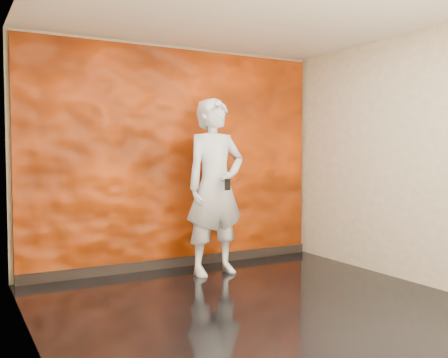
# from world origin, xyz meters

# --- Properties ---
(room) EXTENTS (4.02, 4.02, 2.81)m
(room) POSITION_xyz_m (0.00, 0.00, 1.40)
(room) COLOR black
(room) RESTS_ON ground
(feature_wall) EXTENTS (3.90, 0.06, 2.75)m
(feature_wall) POSITION_xyz_m (0.00, 1.96, 1.38)
(feature_wall) COLOR #DF4307
(feature_wall) RESTS_ON ground
(baseboard) EXTENTS (3.90, 0.04, 0.12)m
(baseboard) POSITION_xyz_m (0.00, 1.92, 0.06)
(baseboard) COLOR black
(baseboard) RESTS_ON ground
(man) EXTENTS (0.79, 0.54, 2.10)m
(man) POSITION_xyz_m (0.23, 1.38, 1.05)
(man) COLOR #A3AAB4
(man) RESTS_ON ground
(phone) EXTENTS (0.07, 0.02, 0.13)m
(phone) POSITION_xyz_m (0.22, 1.05, 1.09)
(phone) COLOR black
(phone) RESTS_ON man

